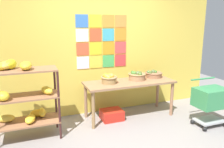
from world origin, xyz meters
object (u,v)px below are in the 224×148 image
at_px(display_table, 129,86).
at_px(fruit_basket_back_right, 137,76).
at_px(produce_crate_under_table, 112,115).
at_px(banana_shelf_unit, 22,93).
at_px(fruit_basket_right, 153,74).
at_px(shopping_cart, 211,99).
at_px(fruit_basket_left, 109,79).

xyz_separation_m(display_table, fruit_basket_back_right, (0.19, 0.06, 0.17)).
bearing_deg(display_table, produce_crate_under_table, -176.69).
xyz_separation_m(banana_shelf_unit, fruit_basket_right, (2.53, 0.31, 0.03)).
distance_m(produce_crate_under_table, shopping_cart, 1.82).
xyz_separation_m(produce_crate_under_table, shopping_cart, (1.55, -0.87, 0.40)).
distance_m(fruit_basket_back_right, shopping_cart, 1.40).
xyz_separation_m(banana_shelf_unit, produce_crate_under_table, (1.54, 0.15, -0.66)).
bearing_deg(fruit_basket_back_right, fruit_basket_left, -176.00).
height_order(fruit_basket_right, fruit_basket_left, fruit_basket_left).
distance_m(display_table, fruit_basket_left, 0.45).
xyz_separation_m(fruit_basket_right, produce_crate_under_table, (-0.99, -0.16, -0.69)).
distance_m(fruit_basket_back_right, produce_crate_under_table, 0.91).
bearing_deg(banana_shelf_unit, produce_crate_under_table, 5.70).
distance_m(fruit_basket_back_right, fruit_basket_left, 0.61).
xyz_separation_m(fruit_basket_back_right, produce_crate_under_table, (-0.56, -0.08, -0.71)).
distance_m(fruit_basket_right, fruit_basket_left, 1.04).
height_order(display_table, fruit_basket_back_right, fruit_basket_back_right).
distance_m(fruit_basket_right, produce_crate_under_table, 1.21).
height_order(display_table, fruit_basket_left, fruit_basket_left).
distance_m(display_table, produce_crate_under_table, 0.66).
height_order(produce_crate_under_table, shopping_cart, shopping_cart).
xyz_separation_m(fruit_basket_left, produce_crate_under_table, (0.04, -0.04, -0.71)).
distance_m(banana_shelf_unit, display_table, 1.93).
bearing_deg(shopping_cart, fruit_basket_right, 119.91).
relative_size(fruit_basket_right, fruit_basket_back_right, 1.03).
bearing_deg(fruit_basket_back_right, banana_shelf_unit, -173.68).
height_order(banana_shelf_unit, produce_crate_under_table, banana_shelf_unit).
bearing_deg(shopping_cart, display_table, 144.03).
xyz_separation_m(banana_shelf_unit, shopping_cart, (3.09, -0.72, -0.26)).
relative_size(banana_shelf_unit, fruit_basket_left, 4.20).
xyz_separation_m(banana_shelf_unit, fruit_basket_back_right, (2.10, 0.23, 0.04)).
bearing_deg(fruit_basket_left, display_table, -2.04).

